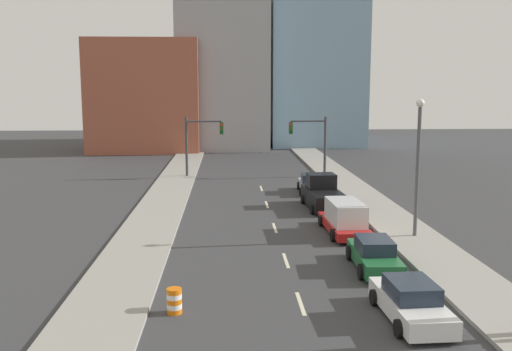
# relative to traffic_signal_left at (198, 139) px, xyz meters

# --- Properties ---
(sidewalk_left) EXTENTS (3.32, 93.55, 0.18)m
(sidewalk_left) POSITION_rel_traffic_signal_left_xyz_m (-1.89, 6.42, -3.49)
(sidewalk_left) COLOR gray
(sidewalk_left) RESTS_ON ground
(sidewalk_right) EXTENTS (3.32, 93.55, 0.18)m
(sidewalk_right) POSITION_rel_traffic_signal_left_xyz_m (12.89, 6.42, -3.49)
(sidewalk_right) COLOR gray
(sidewalk_right) RESTS_ON ground
(lane_stripe_at_9m) EXTENTS (0.16, 2.40, 0.01)m
(lane_stripe_at_9m) POSITION_rel_traffic_signal_left_xyz_m (5.50, -31.40, -3.58)
(lane_stripe_at_9m) COLOR beige
(lane_stripe_at_9m) RESTS_ON ground
(lane_stripe_at_14m) EXTENTS (0.16, 2.40, 0.01)m
(lane_stripe_at_14m) POSITION_rel_traffic_signal_left_xyz_m (5.50, -25.86, -3.58)
(lane_stripe_at_14m) COLOR beige
(lane_stripe_at_14m) RESTS_ON ground
(lane_stripe_at_21m) EXTENTS (0.16, 2.40, 0.01)m
(lane_stripe_at_21m) POSITION_rel_traffic_signal_left_xyz_m (5.50, -19.41, -3.58)
(lane_stripe_at_21m) COLOR beige
(lane_stripe_at_21m) RESTS_ON ground
(lane_stripe_at_28m) EXTENTS (0.16, 2.40, 0.01)m
(lane_stripe_at_28m) POSITION_rel_traffic_signal_left_xyz_m (5.50, -12.62, -3.58)
(lane_stripe_at_28m) COLOR beige
(lane_stripe_at_28m) RESTS_ON ground
(lane_stripe_at_34m) EXTENTS (0.16, 2.40, 0.01)m
(lane_stripe_at_34m) POSITION_rel_traffic_signal_left_xyz_m (5.50, -6.03, -3.58)
(lane_stripe_at_34m) COLOR beige
(lane_stripe_at_34m) RESTS_ON ground
(building_brick_left) EXTENTS (14.00, 16.00, 14.23)m
(building_brick_left) POSITION_rel_traffic_signal_left_xyz_m (-7.78, 25.90, 3.53)
(building_brick_left) COLOR #9E513D
(building_brick_left) RESTS_ON ground
(building_office_center) EXTENTS (12.00, 20.00, 21.09)m
(building_office_center) POSITION_rel_traffic_signal_left_xyz_m (2.24, 29.90, 6.97)
(building_office_center) COLOR #99999E
(building_office_center) RESTS_ON ground
(building_glass_right) EXTENTS (13.00, 20.00, 29.96)m
(building_glass_right) POSITION_rel_traffic_signal_left_xyz_m (15.35, 33.90, 11.40)
(building_glass_right) COLOR #7A9EB7
(building_glass_right) RESTS_ON ground
(traffic_signal_left) EXTENTS (3.51, 0.35, 5.58)m
(traffic_signal_left) POSITION_rel_traffic_signal_left_xyz_m (0.00, 0.00, 0.00)
(traffic_signal_left) COLOR #38383D
(traffic_signal_left) RESTS_ON ground
(traffic_signal_right) EXTENTS (3.51, 0.35, 5.58)m
(traffic_signal_right) POSITION_rel_traffic_signal_left_xyz_m (10.78, 0.00, 0.00)
(traffic_signal_right) COLOR #38383D
(traffic_signal_right) RESTS_ON ground
(traffic_barrel) EXTENTS (0.56, 0.56, 0.95)m
(traffic_barrel) POSITION_rel_traffic_signal_left_xyz_m (0.72, -32.12, -3.10)
(traffic_barrel) COLOR orange
(traffic_barrel) RESTS_ON ground
(street_lamp) EXTENTS (0.44, 0.44, 7.65)m
(street_lamp) POSITION_rel_traffic_signal_left_xyz_m (13.01, -22.20, 0.90)
(street_lamp) COLOR #4C4C51
(street_lamp) RESTS_ON ground
(sedan_white) EXTENTS (2.17, 4.66, 1.43)m
(sedan_white) POSITION_rel_traffic_signal_left_xyz_m (9.25, -33.10, -2.93)
(sedan_white) COLOR silver
(sedan_white) RESTS_ON ground
(sedan_green) EXTENTS (2.10, 4.71, 1.44)m
(sedan_green) POSITION_rel_traffic_signal_left_xyz_m (9.41, -27.37, -2.91)
(sedan_green) COLOR #1E6033
(sedan_green) RESTS_ON ground
(box_truck_red) EXTENTS (2.36, 5.64, 1.90)m
(box_truck_red) POSITION_rel_traffic_signal_left_xyz_m (9.36, -20.96, -2.67)
(box_truck_red) COLOR red
(box_truck_red) RESTS_ON ground
(pickup_truck_black) EXTENTS (2.66, 5.56, 2.29)m
(pickup_truck_black) POSITION_rel_traffic_signal_left_xyz_m (9.29, -13.91, -2.66)
(pickup_truck_black) COLOR black
(pickup_truck_black) RESTS_ON ground
(sedan_silver) EXTENTS (2.22, 4.36, 1.50)m
(sedan_silver) POSITION_rel_traffic_signal_left_xyz_m (9.35, -8.06, -2.90)
(sedan_silver) COLOR #B2B2BC
(sedan_silver) RESTS_ON ground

